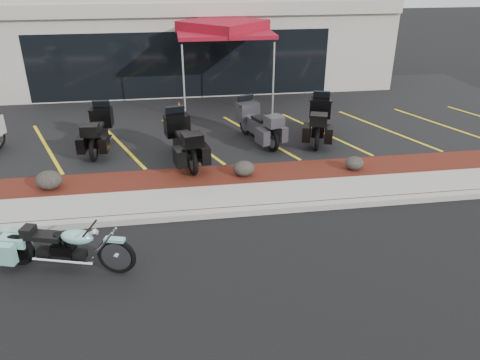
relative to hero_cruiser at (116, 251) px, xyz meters
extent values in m
plane|color=black|center=(1.71, 0.98, -0.50)|extent=(90.00, 90.00, 0.00)
cube|color=gray|center=(1.71, 1.88, -0.42)|extent=(24.00, 0.25, 0.15)
cube|color=gray|center=(1.71, 2.58, -0.42)|extent=(24.00, 1.20, 0.15)
cube|color=#39160D|center=(1.71, 3.78, -0.42)|extent=(24.00, 1.20, 0.16)
cube|color=black|center=(1.71, 9.18, -0.42)|extent=(26.00, 9.60, 0.15)
cube|color=gray|center=(1.71, 15.48, 1.50)|extent=(18.00, 8.00, 4.00)
cube|color=black|center=(1.71, 11.50, 1.00)|extent=(12.00, 0.06, 2.60)
cube|color=gray|center=(1.71, 11.47, 3.10)|extent=(18.00, 0.30, 0.50)
ellipsoid|color=black|center=(-1.97, 3.60, -0.10)|extent=(0.67, 0.56, 0.47)
ellipsoid|color=black|center=(2.99, 3.65, -0.14)|extent=(0.57, 0.48, 0.40)
ellipsoid|color=black|center=(6.04, 3.59, -0.15)|extent=(0.52, 0.43, 0.37)
cone|color=#E75C07|center=(1.46, 9.21, -0.10)|extent=(0.29, 0.29, 0.50)
cylinder|color=silver|center=(2.11, 8.35, 0.96)|extent=(0.06, 0.06, 2.62)
cylinder|color=silver|center=(5.20, 9.15, 0.96)|extent=(0.06, 0.06, 2.62)
cylinder|color=silver|center=(1.31, 11.44, 0.96)|extent=(0.06, 0.06, 2.62)
cylinder|color=silver|center=(4.40, 12.24, 0.96)|extent=(0.06, 0.06, 2.62)
cube|color=maroon|center=(3.25, 10.29, 2.44)|extent=(4.16, 4.16, 0.14)
cube|color=maroon|center=(3.25, 10.29, 2.63)|extent=(3.43, 3.43, 0.40)
camera|label=1|loc=(1.21, -7.54, 4.98)|focal=35.00mm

